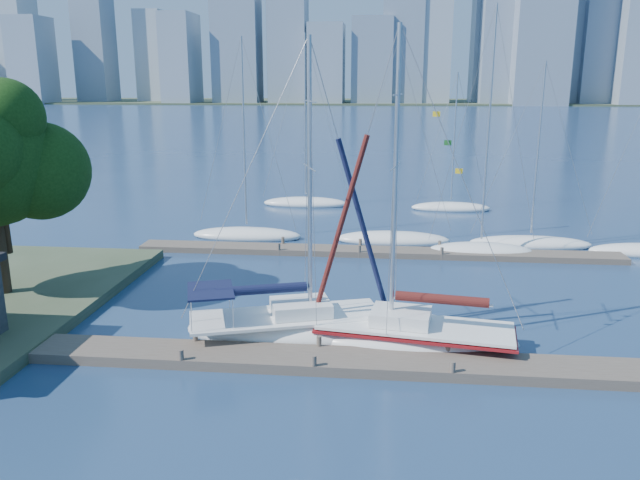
# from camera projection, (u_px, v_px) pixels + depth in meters

# --- Properties ---
(ground) EXTENTS (700.00, 700.00, 0.00)m
(ground) POSITION_uv_depth(u_px,v_px,m) (317.00, 365.00, 23.79)
(ground) COLOR navy
(ground) RESTS_ON ground
(near_dock) EXTENTS (26.00, 2.00, 0.40)m
(near_dock) POSITION_uv_depth(u_px,v_px,m) (317.00, 360.00, 23.74)
(near_dock) COLOR brown
(near_dock) RESTS_ON ground
(far_dock) EXTENTS (30.00, 1.80, 0.36)m
(far_dock) POSITION_uv_depth(u_px,v_px,m) (376.00, 252.00, 38.97)
(far_dock) COLOR brown
(far_dock) RESTS_ON ground
(far_shore) EXTENTS (800.00, 100.00, 1.50)m
(far_shore) POSITION_uv_depth(u_px,v_px,m) (381.00, 102.00, 332.33)
(far_shore) COLOR #38472D
(far_shore) RESTS_ON ground
(sailboat_navy) EXTENTS (9.07, 5.29, 12.83)m
(sailboat_navy) POSITION_uv_depth(u_px,v_px,m) (287.00, 316.00, 26.11)
(sailboat_navy) COLOR white
(sailboat_navy) RESTS_ON ground
(sailboat_maroon) EXTENTS (8.69, 3.96, 13.17)m
(sailboat_maroon) POSITION_uv_depth(u_px,v_px,m) (415.00, 324.00, 25.16)
(sailboat_maroon) COLOR white
(sailboat_maroon) RESTS_ON ground
(bg_boat_0) EXTENTS (7.89, 4.45, 13.69)m
(bg_boat_0) POSITION_uv_depth(u_px,v_px,m) (247.00, 234.00, 43.05)
(bg_boat_0) COLOR white
(bg_boat_0) RESTS_ON ground
(bg_boat_2) EXTENTS (7.62, 2.36, 13.39)m
(bg_boat_2) POSITION_uv_depth(u_px,v_px,m) (393.00, 239.00, 41.88)
(bg_boat_2) COLOR white
(bg_boat_2) RESTS_ON ground
(bg_boat_3) EXTENTS (6.63, 2.66, 15.18)m
(bg_boat_3) POSITION_uv_depth(u_px,v_px,m) (481.00, 250.00, 38.95)
(bg_boat_3) COLOR white
(bg_boat_3) RESTS_ON ground
(bg_boat_4) EXTENTS (8.02, 2.63, 12.05)m
(bg_boat_4) POSITION_uv_depth(u_px,v_px,m) (530.00, 243.00, 40.86)
(bg_boat_4) COLOR white
(bg_boat_4) RESTS_ON ground
(bg_boat_6) EXTENTS (7.72, 3.96, 14.78)m
(bg_boat_6) POSITION_uv_depth(u_px,v_px,m) (306.00, 202.00, 54.39)
(bg_boat_6) COLOR white
(bg_boat_6) RESTS_ON ground
(bg_boat_7) EXTENTS (6.83, 4.56, 11.60)m
(bg_boat_7) POSITION_uv_depth(u_px,v_px,m) (451.00, 207.00, 52.52)
(bg_boat_7) COLOR white
(bg_boat_7) RESTS_ON ground
(skyline) EXTENTS (502.89, 51.31, 108.48)m
(skyline) POSITION_uv_depth(u_px,v_px,m) (431.00, 27.00, 292.66)
(skyline) COLOR slate
(skyline) RESTS_ON ground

